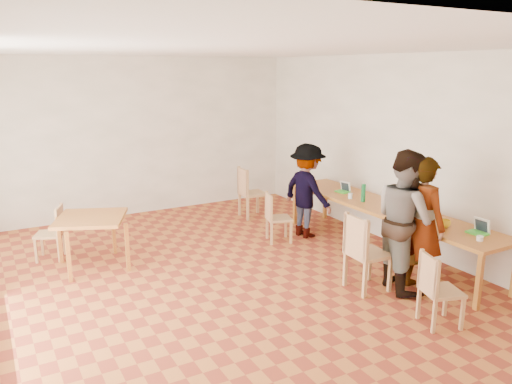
% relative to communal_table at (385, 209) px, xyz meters
% --- Properties ---
extents(ground, '(8.00, 8.00, 0.00)m').
position_rel_communal_table_xyz_m(ground, '(-2.50, 0.02, -0.70)').
color(ground, '#A95B28').
rests_on(ground, ground).
extents(wall_back, '(6.00, 0.10, 3.00)m').
position_rel_communal_table_xyz_m(wall_back, '(-2.50, 4.02, 0.80)').
color(wall_back, white).
rests_on(wall_back, ground).
extents(wall_right, '(0.10, 8.00, 3.00)m').
position_rel_communal_table_xyz_m(wall_right, '(0.50, 0.02, 0.80)').
color(wall_right, white).
rests_on(wall_right, ground).
extents(ceiling, '(6.00, 8.00, 0.04)m').
position_rel_communal_table_xyz_m(ceiling, '(-2.50, 0.02, 2.32)').
color(ceiling, white).
rests_on(ceiling, wall_back).
extents(communal_table, '(0.80, 4.00, 0.75)m').
position_rel_communal_table_xyz_m(communal_table, '(0.00, 0.00, 0.00)').
color(communal_table, '#AD7026').
rests_on(communal_table, ground).
extents(side_table, '(0.90, 0.90, 0.75)m').
position_rel_communal_table_xyz_m(side_table, '(-4.01, 1.61, -0.03)').
color(side_table, '#AD7026').
rests_on(side_table, ground).
extents(chair_near, '(0.49, 0.49, 0.44)m').
position_rel_communal_table_xyz_m(chair_near, '(-1.09, -1.94, -0.19)').
color(chair_near, tan).
rests_on(chair_near, ground).
extents(chair_mid, '(0.49, 0.49, 0.53)m').
position_rel_communal_table_xyz_m(chair_mid, '(-1.19, -0.86, -0.09)').
color(chair_mid, tan).
rests_on(chair_mid, ground).
extents(chair_far, '(0.47, 0.47, 0.43)m').
position_rel_communal_table_xyz_m(chair_far, '(-1.19, 1.28, -0.20)').
color(chair_far, tan).
rests_on(chair_far, ground).
extents(chair_empty, '(0.48, 0.48, 0.51)m').
position_rel_communal_table_xyz_m(chair_empty, '(-0.92, 2.69, -0.11)').
color(chair_empty, tan).
rests_on(chair_empty, ground).
extents(chair_spare, '(0.49, 0.49, 0.43)m').
position_rel_communal_table_xyz_m(chair_spare, '(-4.42, 2.21, -0.21)').
color(chair_spare, tan).
rests_on(chair_spare, ground).
extents(person_near, '(0.44, 0.65, 1.74)m').
position_rel_communal_table_xyz_m(person_near, '(-0.51, -1.19, 0.17)').
color(person_near, gray).
rests_on(person_near, ground).
extents(person_mid, '(0.90, 1.04, 1.81)m').
position_rel_communal_table_xyz_m(person_mid, '(-0.65, -1.03, 0.20)').
color(person_mid, gray).
rests_on(person_mid, ground).
extents(person_far, '(0.73, 1.10, 1.58)m').
position_rel_communal_table_xyz_m(person_far, '(-0.56, 1.26, 0.09)').
color(person_far, gray).
rests_on(person_far, ground).
extents(laptop_near, '(0.21, 0.24, 0.20)m').
position_rel_communal_table_xyz_m(laptop_near, '(0.13, -1.53, 0.10)').
color(laptop_near, '#47D93B').
rests_on(laptop_near, communal_table).
extents(laptop_mid, '(0.26, 0.28, 0.20)m').
position_rel_communal_table_xyz_m(laptop_mid, '(0.17, -0.34, 0.10)').
color(laptop_mid, '#47D93B').
rests_on(laptop_mid, communal_table).
extents(laptop_far, '(0.22, 0.24, 0.18)m').
position_rel_communal_table_xyz_m(laptop_far, '(0.02, 1.01, 0.10)').
color(laptop_far, '#47D93B').
rests_on(laptop_far, communal_table).
extents(yellow_mug, '(0.15, 0.15, 0.10)m').
position_rel_communal_table_xyz_m(yellow_mug, '(-0.04, -1.15, 0.10)').
color(yellow_mug, yellow).
rests_on(yellow_mug, communal_table).
extents(green_bottle, '(0.07, 0.07, 0.28)m').
position_rel_communal_table_xyz_m(green_bottle, '(-0.12, 0.38, 0.19)').
color(green_bottle, '#13652F').
rests_on(green_bottle, communal_table).
extents(clear_glass, '(0.07, 0.07, 0.09)m').
position_rel_communal_table_xyz_m(clear_glass, '(-0.17, 0.62, 0.09)').
color(clear_glass, silver).
rests_on(clear_glass, communal_table).
extents(condiment_cup, '(0.08, 0.08, 0.06)m').
position_rel_communal_table_xyz_m(condiment_cup, '(-0.10, -1.71, 0.08)').
color(condiment_cup, white).
rests_on(condiment_cup, communal_table).
extents(pink_phone, '(0.05, 0.10, 0.01)m').
position_rel_communal_table_xyz_m(pink_phone, '(0.13, -1.47, 0.05)').
color(pink_phone, '#CF3D87').
rests_on(pink_phone, communal_table).
extents(black_pouch, '(0.16, 0.26, 0.09)m').
position_rel_communal_table_xyz_m(black_pouch, '(-0.03, -0.70, 0.09)').
color(black_pouch, black).
rests_on(black_pouch, communal_table).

